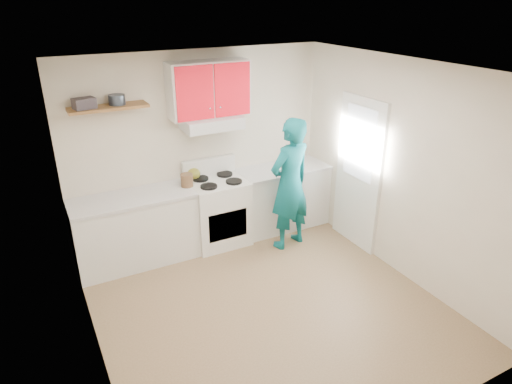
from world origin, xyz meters
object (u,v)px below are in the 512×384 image
stove (218,212)px  person (290,184)px  kettle (194,174)px  crock (187,181)px  tin (117,100)px

stove → person: 1.07m
kettle → crock: (-0.17, -0.20, -0.00)m
kettle → stove: bearing=-46.6°
stove → kettle: bearing=139.1°
stove → tin: size_ratio=4.82×
tin → crock: size_ratio=1.00×
crock → person: bearing=-23.8°
crock → kettle: bearing=49.4°
crock → person: 1.35m
kettle → crock: crock is taller
crock → person: size_ratio=0.11×
kettle → crock: bearing=-136.3°
tin → person: size_ratio=0.11×
tin → crock: 1.33m
crock → stove: bearing=-2.5°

